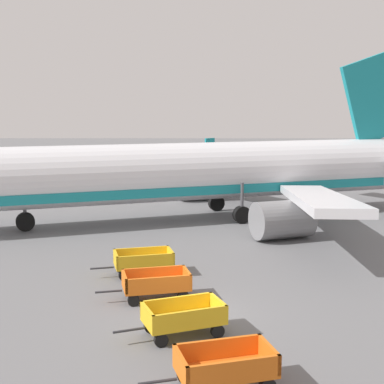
{
  "coord_description": "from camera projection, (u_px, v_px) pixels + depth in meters",
  "views": [
    {
      "loc": [
        0.17,
        -18.09,
        7.24
      ],
      "look_at": [
        -0.07,
        10.16,
        2.8
      ],
      "focal_mm": 50.47,
      "sensor_mm": 36.0,
      "label": 1
    }
  ],
  "objects": [
    {
      "name": "baggage_cart_far_end",
      "position": [
        143.0,
        262.0,
        23.48
      ],
      "size": [
        3.62,
        1.97,
        1.07
      ],
      "color": "gold",
      "rests_on": "ground"
    },
    {
      "name": "baggage_cart_second_in_row",
      "position": [
        225.0,
        367.0,
        13.96
      ],
      "size": [
        3.62,
        2.03,
        1.07
      ],
      "color": "orange",
      "rests_on": "ground"
    },
    {
      "name": "ground_plane",
      "position": [
        191.0,
        315.0,
        19.0
      ],
      "size": [
        220.0,
        220.0,
        0.0
      ],
      "primitive_type": "plane",
      "color": "slate"
    },
    {
      "name": "baggage_cart_fourth_in_row",
      "position": [
        156.0,
        284.0,
        20.5
      ],
      "size": [
        3.62,
        1.94,
        1.07
      ],
      "color": "orange",
      "rests_on": "ground"
    },
    {
      "name": "baggage_cart_third_in_row",
      "position": [
        183.0,
        317.0,
        17.23
      ],
      "size": [
        3.58,
        2.21,
        1.07
      ],
      "color": "gold",
      "rests_on": "ground"
    },
    {
      "name": "airplane",
      "position": [
        208.0,
        172.0,
        35.18
      ],
      "size": [
        36.57,
        29.76,
        11.34
      ],
      "color": "silver",
      "rests_on": "ground"
    }
  ]
}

